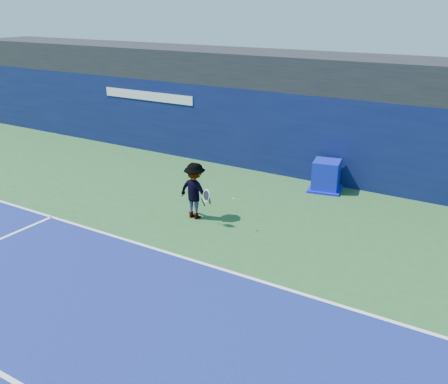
# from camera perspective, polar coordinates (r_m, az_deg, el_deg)

# --- Properties ---
(ground) EXTENTS (80.00, 80.00, 0.00)m
(ground) POSITION_cam_1_polar(r_m,az_deg,el_deg) (10.47, -13.63, -14.26)
(ground) COLOR #28592A
(ground) RESTS_ON ground
(baseline) EXTENTS (24.00, 0.10, 0.01)m
(baseline) POSITION_cam_1_polar(r_m,az_deg,el_deg) (12.39, -3.84, -7.72)
(baseline) COLOR white
(baseline) RESTS_ON ground
(service_line) EXTENTS (24.00, 0.10, 0.01)m
(service_line) POSITION_cam_1_polar(r_m,az_deg,el_deg) (9.50, -22.58, -19.54)
(service_line) COLOR white
(service_line) RESTS_ON ground
(stadium_band) EXTENTS (36.00, 3.00, 1.20)m
(stadium_band) POSITION_cam_1_polar(r_m,az_deg,el_deg) (18.61, 11.53, 13.25)
(stadium_band) COLOR black
(stadium_band) RESTS_ON back_wall_assembly
(back_wall_assembly) EXTENTS (36.00, 1.03, 3.00)m
(back_wall_assembly) POSITION_cam_1_polar(r_m,az_deg,el_deg) (18.08, 9.92, 6.35)
(back_wall_assembly) COLOR #0B133E
(back_wall_assembly) RESTS_ON ground
(equipment_cart) EXTENTS (1.25, 1.25, 1.02)m
(equipment_cart) POSITION_cam_1_polar(r_m,az_deg,el_deg) (17.05, 11.58, 1.73)
(equipment_cart) COLOR #0C17B0
(equipment_cart) RESTS_ON ground
(tennis_player) EXTENTS (1.30, 0.74, 1.67)m
(tennis_player) POSITION_cam_1_polar(r_m,az_deg,el_deg) (14.43, -3.34, 0.15)
(tennis_player) COLOR silver
(tennis_player) RESTS_ON ground
(tennis_ball) EXTENTS (0.06, 0.06, 0.06)m
(tennis_ball) POSITION_cam_1_polar(r_m,az_deg,el_deg) (13.56, 1.10, -0.77)
(tennis_ball) COLOR #BBE018
(tennis_ball) RESTS_ON ground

